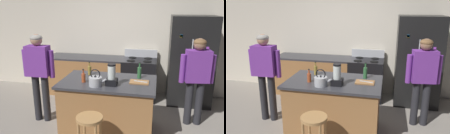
% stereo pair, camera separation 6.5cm
% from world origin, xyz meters
% --- Properties ---
extents(ground_plane, '(14.00, 14.00, 0.00)m').
position_xyz_m(ground_plane, '(0.00, 0.00, 0.00)').
color(ground_plane, gray).
extents(back_wall, '(8.00, 0.10, 2.70)m').
position_xyz_m(back_wall, '(0.00, 1.95, 1.35)').
color(back_wall, beige).
rests_on(back_wall, ground_plane).
extents(kitchen_island, '(1.54, 0.94, 0.91)m').
position_xyz_m(kitchen_island, '(0.00, 0.00, 0.46)').
color(kitchen_island, '#9E6B3D').
rests_on(kitchen_island, ground_plane).
extents(back_counter_run, '(2.00, 0.64, 0.91)m').
position_xyz_m(back_counter_run, '(-0.80, 1.55, 0.46)').
color(back_counter_run, '#9E6B3D').
rests_on(back_counter_run, ground_plane).
extents(refrigerator, '(0.90, 0.73, 1.90)m').
position_xyz_m(refrigerator, '(1.46, 1.50, 0.95)').
color(refrigerator, black).
rests_on(refrigerator, ground_plane).
extents(stove_range, '(0.76, 0.65, 1.09)m').
position_xyz_m(stove_range, '(0.38, 1.52, 0.47)').
color(stove_range, black).
rests_on(stove_range, ground_plane).
extents(person_by_island_left, '(0.59, 0.23, 1.62)m').
position_xyz_m(person_by_island_left, '(-1.30, 0.12, 0.99)').
color(person_by_island_left, '#26262B').
rests_on(person_by_island_left, ground_plane).
extents(person_by_sink_right, '(0.60, 0.27, 1.57)m').
position_xyz_m(person_by_sink_right, '(1.45, 0.54, 0.95)').
color(person_by_sink_right, '#26262B').
rests_on(person_by_sink_right, ground_plane).
extents(bar_stool, '(0.36, 0.36, 0.68)m').
position_xyz_m(bar_stool, '(-0.08, -0.81, 0.53)').
color(bar_stool, '#B7844C').
rests_on(bar_stool, ground_plane).
extents(blender_appliance, '(0.17, 0.17, 0.34)m').
position_xyz_m(blender_appliance, '(0.09, -0.18, 1.05)').
color(blender_appliance, black).
rests_on(blender_appliance, kitchen_island).
extents(bottle_vinegar, '(0.06, 0.06, 0.24)m').
position_xyz_m(bottle_vinegar, '(-0.39, 0.25, 1.00)').
color(bottle_vinegar, olive).
rests_on(bottle_vinegar, kitchen_island).
extents(bottle_olive_oil, '(0.07, 0.07, 0.28)m').
position_xyz_m(bottle_olive_oil, '(0.48, 0.24, 1.01)').
color(bottle_olive_oil, '#2D6638').
rests_on(bottle_olive_oil, kitchen_island).
extents(bottle_cooking_sauce, '(0.06, 0.06, 0.22)m').
position_xyz_m(bottle_cooking_sauce, '(-0.37, -0.14, 0.99)').
color(bottle_cooking_sauce, '#B24C26').
rests_on(bottle_cooking_sauce, kitchen_island).
extents(tea_kettle, '(0.28, 0.20, 0.27)m').
position_xyz_m(tea_kettle, '(-0.14, -0.27, 0.99)').
color(tea_kettle, '#B7BABF').
rests_on(tea_kettle, kitchen_island).
extents(cutting_board, '(0.30, 0.20, 0.02)m').
position_xyz_m(cutting_board, '(0.50, 0.01, 0.92)').
color(cutting_board, '#9E6B3D').
rests_on(cutting_board, kitchen_island).
extents(chef_knife, '(0.22, 0.07, 0.01)m').
position_xyz_m(chef_knife, '(0.52, 0.01, 0.94)').
color(chef_knife, '#B7BABF').
rests_on(chef_knife, cutting_board).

